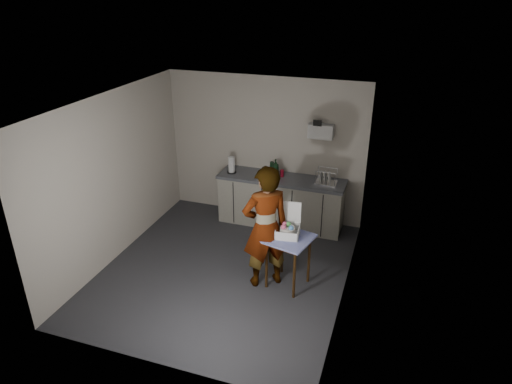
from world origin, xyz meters
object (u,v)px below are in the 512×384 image
(side_table, at_px, (289,244))
(dish_rack, at_px, (326,180))
(standing_man, at_px, (265,227))
(dark_bottle, at_px, (272,169))
(soap_bottle, at_px, (276,169))
(soda_can, at_px, (282,173))
(bakery_box, at_px, (288,229))
(paper_towel, at_px, (232,165))
(kitchen_counter, at_px, (281,202))

(side_table, relative_size, dish_rack, 2.19)
(standing_man, height_order, dark_bottle, standing_man)
(soap_bottle, bearing_deg, soda_can, 39.83)
(standing_man, bearing_deg, dark_bottle, -111.88)
(side_table, distance_m, dish_rack, 1.78)
(bakery_box, bearing_deg, paper_towel, 125.56)
(soda_can, relative_size, dish_rack, 0.35)
(kitchen_counter, distance_m, standing_man, 1.88)
(side_table, relative_size, standing_man, 0.43)
(soda_can, xyz_separation_m, dish_rack, (0.78, -0.04, -0.01))
(side_table, height_order, standing_man, standing_man)
(side_table, distance_m, dark_bottle, 1.97)
(kitchen_counter, relative_size, soda_can, 17.87)
(soda_can, distance_m, paper_towel, 0.92)
(kitchen_counter, xyz_separation_m, bakery_box, (0.56, -1.66, 0.46))
(side_table, relative_size, soap_bottle, 2.34)
(soap_bottle, distance_m, paper_towel, 0.81)
(side_table, distance_m, soap_bottle, 1.89)
(soda_can, bearing_deg, dark_bottle, -175.08)
(soap_bottle, xyz_separation_m, dark_bottle, (-0.08, 0.06, -0.04))
(dark_bottle, distance_m, bakery_box, 1.86)
(kitchen_counter, bearing_deg, paper_towel, -176.55)
(bakery_box, bearing_deg, dish_rack, 75.72)
(bakery_box, bearing_deg, side_table, -68.75)
(soda_can, bearing_deg, kitchen_counter, -81.02)
(dish_rack, bearing_deg, soap_bottle, -177.42)
(paper_towel, relative_size, dish_rack, 0.83)
(dark_bottle, bearing_deg, soap_bottle, -37.38)
(kitchen_counter, bearing_deg, soda_can, 98.98)
(side_table, distance_m, soda_can, 1.91)
(kitchen_counter, height_order, standing_man, standing_man)
(soda_can, xyz_separation_m, paper_towel, (-0.91, -0.11, 0.08))
(side_table, bearing_deg, paper_towel, 146.13)
(side_table, bearing_deg, dark_bottle, 128.08)
(soda_can, bearing_deg, bakery_box, -71.77)
(paper_towel, bearing_deg, soda_can, 6.84)
(soda_can, bearing_deg, paper_towel, -173.16)
(paper_towel, bearing_deg, standing_man, -55.72)
(side_table, xyz_separation_m, dish_rack, (0.18, 1.75, 0.28))
(soap_bottle, bearing_deg, kitchen_counter, 14.36)
(paper_towel, relative_size, bakery_box, 0.66)
(side_table, height_order, paper_towel, paper_towel)
(soda_can, bearing_deg, soap_bottle, -140.17)
(dark_bottle, height_order, dish_rack, dark_bottle)
(kitchen_counter, relative_size, side_table, 2.85)
(kitchen_counter, distance_m, soda_can, 0.55)
(soda_can, height_order, paper_towel, paper_towel)
(soap_bottle, xyz_separation_m, bakery_box, (0.66, -1.64, -0.19))
(dark_bottle, bearing_deg, standing_man, -75.91)
(dark_bottle, bearing_deg, dish_rack, -1.49)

